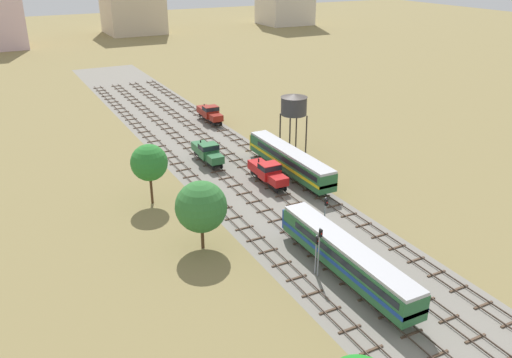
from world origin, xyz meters
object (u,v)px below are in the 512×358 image
shunter_loco_centre_far (210,113)px  signal_post_mid (325,214)px  diesel_railcar_centre_mid (290,159)px  shunter_loco_centre_left_near (268,172)px  signal_post_nearest (316,249)px  water_tower (294,105)px  diesel_railcar_left_nearest (346,256)px  shunter_loco_left_midfar (208,151)px  signal_post_near (319,246)px

shunter_loco_centre_far → signal_post_mid: bearing=-97.7°
diesel_railcar_centre_mid → shunter_loco_centre_left_near: bearing=-162.3°
diesel_railcar_centre_mid → signal_post_nearest: (-11.08, -23.83, 0.31)m
shunter_loco_centre_left_near → diesel_railcar_centre_mid: size_ratio=0.41×
signal_post_nearest → diesel_railcar_centre_mid: bearing=65.1°
water_tower → signal_post_nearest: 37.18m
diesel_railcar_left_nearest → shunter_loco_left_midfar: (0.00, 36.08, -0.59)m
signal_post_near → signal_post_mid: (4.43, 5.49, 0.05)m
water_tower → signal_post_nearest: water_tower is taller
shunter_loco_left_midfar → signal_post_near: size_ratio=1.52×
shunter_loco_centre_far → water_tower: 23.03m
signal_post_mid → water_tower: bearing=65.6°
water_tower → signal_post_nearest: (-16.97, -32.69, -5.07)m
water_tower → signal_post_mid: 30.69m
diesel_railcar_centre_mid → signal_post_near: 26.72m
diesel_railcar_centre_mid → shunter_loco_centre_far: (-0.00, 30.31, -0.59)m
shunter_loco_centre_far → signal_post_near: 55.74m
shunter_loco_centre_left_near → shunter_loco_left_midfar: same height
signal_post_near → shunter_loco_centre_left_near: bearing=73.8°
diesel_railcar_left_nearest → signal_post_near: bearing=144.4°
diesel_railcar_centre_mid → signal_post_near: (-11.08, -24.29, 0.93)m
water_tower → signal_post_near: size_ratio=1.76×
signal_post_near → signal_post_mid: 7.05m
shunter_loco_centre_left_near → water_tower: size_ratio=0.87×
signal_post_mid → diesel_railcar_centre_mid: bearing=70.5°
water_tower → signal_post_near: 37.51m
water_tower → signal_post_mid: bearing=-114.4°
diesel_railcar_centre_mid → shunter_loco_centre_far: bearing=90.0°
diesel_railcar_left_nearest → signal_post_nearest: 3.04m
signal_post_near → signal_post_nearest: bearing=90.0°
signal_post_nearest → signal_post_mid: 6.73m
shunter_loco_centre_left_near → diesel_railcar_centre_mid: diesel_railcar_centre_mid is taller
diesel_railcar_left_nearest → signal_post_mid: (2.22, 7.07, 0.98)m
shunter_loco_centre_left_near → diesel_railcar_centre_mid: bearing=17.7°
shunter_loco_centre_left_near → diesel_railcar_centre_mid: 4.69m
diesel_railcar_left_nearest → shunter_loco_centre_far: 56.89m
diesel_railcar_centre_mid → shunter_loco_centre_far: 30.32m
shunter_loco_centre_left_near → signal_post_near: bearing=-106.2°
signal_post_nearest → signal_post_near: size_ratio=0.81×
signal_post_nearest → signal_post_near: (-0.00, -0.47, 0.62)m
shunter_loco_centre_left_near → signal_post_mid: (-2.22, -17.39, 1.56)m
shunter_loco_centre_left_near → signal_post_nearest: (-6.65, -22.41, 0.89)m
diesel_railcar_centre_mid → signal_post_mid: (-6.65, -18.81, 0.98)m
shunter_loco_centre_left_near → shunter_loco_centre_far: (4.43, 31.73, 0.00)m
water_tower → signal_post_nearest: bearing=-117.4°
shunter_loco_centre_left_near → shunter_loco_centre_far: 32.04m
signal_post_nearest → shunter_loco_centre_left_near: bearing=73.5°
shunter_loco_centre_far → water_tower: water_tower is taller
diesel_railcar_centre_mid → water_tower: bearing=56.4°
shunter_loco_centre_left_near → water_tower: water_tower is taller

